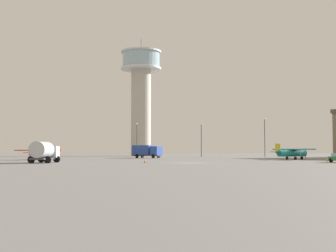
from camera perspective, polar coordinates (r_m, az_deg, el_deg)
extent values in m
plane|color=slate|center=(64.05, 2.80, -4.76)|extent=(400.00, 400.00, 0.00)
cylinder|color=#B2AD9E|center=(138.99, -3.51, 1.74)|extent=(6.20, 6.20, 27.20)
cylinder|color=silver|center=(140.85, -3.50, 7.38)|extent=(12.78, 12.78, 0.60)
cylinder|color=#99B7C6|center=(141.36, -3.49, 8.45)|extent=(11.75, 11.75, 4.76)
cylinder|color=silver|center=(141.92, -3.49, 9.49)|extent=(12.78, 12.78, 0.50)
cylinder|color=#38383D|center=(142.42, -3.49, 10.37)|extent=(0.16, 0.16, 4.00)
cylinder|color=teal|center=(86.95, 15.71, -3.40)|extent=(6.07, 4.45, 1.26)
cone|color=#38383D|center=(89.29, 17.34, -3.36)|extent=(1.25, 1.24, 0.89)
cube|color=#38383D|center=(89.29, 17.34, -3.36)|extent=(0.11, 0.12, 1.94)
cube|color=teal|center=(87.15, 15.85, -2.91)|extent=(6.71, 9.46, 0.20)
cylinder|color=gold|center=(85.95, 16.59, -3.18)|extent=(0.60, 0.89, 1.38)
cylinder|color=gold|center=(88.36, 15.14, -3.19)|extent=(0.60, 0.89, 1.38)
cube|color=#99B7C6|center=(87.77, 16.30, -3.16)|extent=(1.49, 1.45, 0.71)
cone|color=teal|center=(84.68, 13.99, -3.36)|extent=(1.71, 1.56, 0.95)
cube|color=gold|center=(84.68, 13.98, -2.81)|extent=(1.02, 0.70, 1.73)
cube|color=teal|center=(84.68, 13.99, -3.26)|extent=(2.40, 3.08, 0.10)
cylinder|color=black|center=(88.62, 16.89, -3.98)|extent=(0.47, 0.61, 0.61)
cylinder|color=black|center=(85.99, 16.12, -4.02)|extent=(0.47, 0.61, 0.61)
cylinder|color=black|center=(87.66, 15.13, -4.02)|extent=(0.47, 0.61, 0.61)
cylinder|color=red|center=(86.50, -16.39, -3.47)|extent=(1.35, 5.79, 1.14)
cone|color=#38383D|center=(89.34, -15.58, -3.47)|extent=(0.83, 0.86, 0.80)
cube|color=#38383D|center=(89.34, -15.58, -3.47)|extent=(0.09, 0.06, 1.75)
cube|color=red|center=(86.75, -16.31, -3.03)|extent=(9.26, 1.72, 0.18)
cylinder|color=orange|center=(86.17, -15.41, -3.29)|extent=(0.91, 0.11, 1.25)
cylinder|color=orange|center=(87.36, -17.20, -3.26)|extent=(0.91, 0.11, 1.25)
cube|color=#99B7C6|center=(87.51, -16.09, -3.26)|extent=(0.95, 1.05, 0.65)
cone|color=red|center=(83.68, -17.25, -3.41)|extent=(0.90, 1.32, 0.86)
cube|color=orange|center=(83.68, -17.24, -2.90)|extent=(0.15, 1.02, 1.57)
cube|color=red|center=(83.68, -17.25, -3.31)|extent=(2.79, 0.93, 0.09)
cylinder|color=black|center=(88.54, -15.82, -4.01)|extent=(0.56, 0.17, 0.55)
cylinder|color=black|center=(85.94, -15.83, -4.04)|extent=(0.56, 0.17, 0.55)
cylinder|color=black|center=(86.76, -17.06, -4.02)|extent=(0.56, 0.17, 0.55)
cube|color=#38383D|center=(65.45, -15.72, -4.07)|extent=(2.25, 6.17, 0.24)
cube|color=#B7BABF|center=(67.52, -15.08, -3.24)|extent=(2.64, 1.79, 1.66)
cube|color=#99B7C6|center=(68.27, -14.86, -2.96)|extent=(2.20, 0.14, 0.83)
cylinder|color=#B7BABF|center=(64.50, -16.00, -2.95)|extent=(2.42, 4.16, 2.30)
cylinder|color=black|center=(67.86, -16.05, -4.13)|extent=(1.01, 0.30, 1.00)
cylinder|color=black|center=(67.10, -14.17, -4.17)|extent=(1.01, 0.30, 1.00)
cylinder|color=black|center=(64.14, -17.25, -4.18)|extent=(1.01, 0.30, 1.00)
cylinder|color=black|center=(63.34, -15.28, -4.22)|extent=(1.01, 0.30, 1.00)
cube|color=#38383D|center=(101.94, -2.72, -3.80)|extent=(7.02, 4.64, 0.24)
cube|color=#2847A8|center=(100.64, -1.54, -3.19)|extent=(2.78, 3.11, 1.94)
cube|color=#99B7C6|center=(100.18, -1.11, -2.97)|extent=(0.96, 2.01, 0.97)
cube|color=#2847A8|center=(102.52, -3.24, -3.12)|extent=(5.23, 4.21, 2.20)
cylinder|color=black|center=(101.67, -1.24, -3.88)|extent=(0.66, 1.02, 1.00)
cylinder|color=black|center=(99.71, -1.92, -3.89)|extent=(0.66, 1.02, 1.00)
cylinder|color=black|center=(104.00, -3.33, -3.85)|extent=(0.66, 1.02, 1.00)
cylinder|color=black|center=(102.09, -4.03, -3.87)|extent=(0.66, 1.02, 1.00)
cylinder|color=black|center=(70.02, 20.31, -4.17)|extent=(0.66, 0.40, 0.64)
cylinder|color=#38383D|center=(120.02, -4.05, -1.90)|extent=(0.18, 0.18, 8.78)
sphere|color=#F9E5B2|center=(120.21, -4.04, 0.30)|extent=(0.44, 0.44, 0.44)
cylinder|color=#38383D|center=(115.36, 4.33, -1.93)|extent=(0.18, 0.18, 8.45)
sphere|color=#F9E5B2|center=(115.54, 4.32, 0.28)|extent=(0.44, 0.44, 0.44)
cylinder|color=#38383D|center=(116.84, 12.38, -1.59)|extent=(0.18, 0.18, 9.63)
sphere|color=#F9E5B2|center=(117.08, 12.36, 0.87)|extent=(0.44, 0.44, 0.44)
cube|color=black|center=(64.93, -2.99, -4.72)|extent=(0.36, 0.36, 0.04)
cone|color=orange|center=(64.92, -2.99, -4.47)|extent=(0.30, 0.30, 0.53)
cylinder|color=white|center=(64.92, -2.99, -4.45)|extent=(0.21, 0.21, 0.08)
cube|color=black|center=(75.96, 19.88, -4.31)|extent=(0.36, 0.36, 0.04)
cone|color=orange|center=(75.95, 19.88, -4.06)|extent=(0.30, 0.30, 0.61)
cylinder|color=white|center=(75.95, 19.88, -4.04)|extent=(0.21, 0.21, 0.08)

